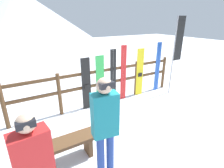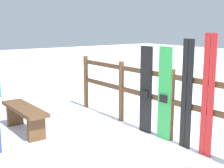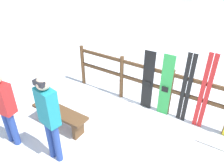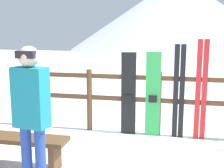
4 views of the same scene
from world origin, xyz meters
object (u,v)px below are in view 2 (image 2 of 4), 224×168
bench (24,114)px  snowboard_green (165,94)px  ski_pair_red (208,96)px  snowboard_black_stripe (146,90)px  ski_pair_black (187,95)px

bench → snowboard_green: (1.66, 1.70, 0.42)m
bench → snowboard_green: snowboard_green is taller
ski_pair_red → snowboard_green: bearing=-179.8°
bench → snowboard_black_stripe: snowboard_black_stripe is taller
bench → ski_pair_red: bearing=34.5°
ski_pair_black → ski_pair_red: bearing=0.0°
snowboard_black_stripe → ski_pair_red: 1.27m
ski_pair_black → ski_pair_red: 0.38m
bench → ski_pair_black: 2.76m
bench → ski_pair_black: size_ratio=0.80×
ski_pair_black → snowboard_black_stripe: bearing=-179.8°
bench → ski_pair_red: size_ratio=0.76×
bench → snowboard_black_stripe: (1.22, 1.70, 0.41)m
ski_pair_black → ski_pair_red: size_ratio=0.95×
snowboard_green → ski_pair_black: 0.45m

